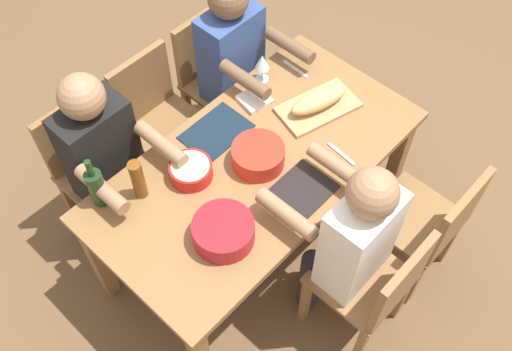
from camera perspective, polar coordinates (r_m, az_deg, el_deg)
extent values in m
plane|color=brown|center=(3.36, 0.00, -6.20)|extent=(8.00, 8.00, 0.00)
cube|color=olive|center=(2.76, 0.00, 1.09)|extent=(1.63, 0.85, 0.04)
cube|color=olive|center=(3.33, 13.57, 1.49)|extent=(0.07, 0.07, 0.70)
cube|color=olive|center=(3.02, -15.15, -7.80)|extent=(0.07, 0.07, 0.70)
cube|color=olive|center=(3.56, 4.02, 7.93)|extent=(0.07, 0.07, 0.70)
cube|color=olive|center=(3.16, -14.50, -0.16)|extent=(0.40, 0.40, 0.03)
cube|color=olive|center=(3.11, -17.35, 3.97)|extent=(0.38, 0.04, 0.40)
cube|color=olive|center=(3.30, -9.63, -2.29)|extent=(0.04, 0.04, 0.42)
cube|color=olive|center=(3.22, -14.15, -5.97)|extent=(0.04, 0.04, 0.42)
cube|color=olive|center=(3.48, -13.30, 0.94)|extent=(0.04, 0.04, 0.42)
cube|color=olive|center=(3.40, -17.67, -2.46)|extent=(0.04, 0.04, 0.42)
cylinder|color=#2D2D38|center=(3.24, -10.26, -3.65)|extent=(0.11, 0.11, 0.45)
cylinder|color=#2D2D38|center=(3.20, -12.41, -5.41)|extent=(0.11, 0.11, 0.45)
cube|color=black|center=(2.90, -14.94, 2.45)|extent=(0.34, 0.20, 0.55)
cylinder|color=#9E7251|center=(2.71, -9.24, 3.08)|extent=(0.07, 0.30, 0.07)
cylinder|color=#9E7251|center=(2.61, -14.77, -1.26)|extent=(0.07, 0.30, 0.07)
sphere|color=#9E7251|center=(2.63, -16.64, 7.37)|extent=(0.21, 0.21, 0.21)
cube|color=olive|center=(3.48, -3.01, 8.69)|extent=(0.40, 0.40, 0.03)
cube|color=olive|center=(3.44, -5.37, 12.61)|extent=(0.38, 0.04, 0.40)
cube|color=olive|center=(3.65, 0.94, 6.34)|extent=(0.04, 0.04, 0.42)
cube|color=olive|center=(3.49, -2.83, 3.28)|extent=(0.04, 0.04, 0.42)
cube|color=olive|center=(3.81, -2.88, 8.93)|extent=(0.04, 0.04, 0.42)
cube|color=olive|center=(3.66, -6.64, 6.10)|extent=(0.04, 0.04, 0.42)
cylinder|color=#2D2D38|center=(3.58, 0.56, 5.28)|extent=(0.11, 0.11, 0.45)
cylinder|color=#2D2D38|center=(3.50, -1.22, 3.82)|extent=(0.11, 0.11, 0.45)
cube|color=#334C8C|center=(3.25, -2.46, 11.69)|extent=(0.34, 0.20, 0.55)
cylinder|color=brown|center=(3.13, 3.32, 12.56)|extent=(0.07, 0.30, 0.07)
cylinder|color=brown|center=(2.94, -1.09, 9.33)|extent=(0.07, 0.30, 0.07)
cube|color=olive|center=(2.81, 10.11, -9.84)|extent=(0.40, 0.40, 0.03)
cube|color=olive|center=(2.60, 14.01, -10.16)|extent=(0.38, 0.04, 0.40)
cube|color=olive|center=(2.98, 4.84, -11.95)|extent=(0.04, 0.04, 0.42)
cube|color=olive|center=(3.11, 8.90, -7.64)|extent=(0.04, 0.04, 0.42)
cube|color=olive|center=(2.93, 10.12, -15.98)|extent=(0.04, 0.04, 0.42)
cube|color=olive|center=(3.06, 13.99, -11.35)|extent=(0.04, 0.04, 0.42)
cylinder|color=#2D2D38|center=(3.01, 5.24, -10.10)|extent=(0.11, 0.11, 0.45)
cylinder|color=#2D2D38|center=(3.07, 7.16, -8.09)|extent=(0.11, 0.11, 0.45)
cube|color=white|center=(2.57, 9.97, -6.27)|extent=(0.34, 0.20, 0.55)
cylinder|color=#9E7251|center=(2.46, 3.01, -3.77)|extent=(0.07, 0.30, 0.07)
cylinder|color=#9E7251|center=(2.62, 7.91, 0.90)|extent=(0.07, 0.30, 0.07)
sphere|color=#9E7251|center=(2.26, 11.30, -1.70)|extent=(0.21, 0.21, 0.21)
cube|color=olive|center=(3.03, 15.18, -4.03)|extent=(0.40, 0.40, 0.03)
cube|color=olive|center=(2.83, 19.09, -3.87)|extent=(0.38, 0.04, 0.40)
cube|color=olive|center=(3.16, 10.10, -6.35)|extent=(0.04, 0.04, 0.42)
cube|color=olive|center=(3.33, 13.59, -2.52)|extent=(0.04, 0.04, 0.42)
cube|color=olive|center=(3.11, 15.12, -9.96)|extent=(0.04, 0.04, 0.42)
cube|color=olive|center=(3.29, 18.38, -5.86)|extent=(0.04, 0.04, 0.42)
cube|color=olive|center=(3.30, -8.51, 4.50)|extent=(0.40, 0.40, 0.03)
cube|color=olive|center=(3.24, -11.13, 8.56)|extent=(0.38, 0.04, 0.40)
cube|color=olive|center=(3.45, -4.09, 2.25)|extent=(0.04, 0.04, 0.42)
cube|color=olive|center=(3.33, -8.25, -1.16)|extent=(0.04, 0.04, 0.42)
cube|color=olive|center=(3.62, -7.88, 5.14)|extent=(0.04, 0.04, 0.42)
cube|color=olive|center=(3.51, -11.96, 1.99)|extent=(0.04, 0.04, 0.42)
cylinder|color=#B21923|center=(2.48, -3.19, -5.46)|extent=(0.27, 0.27, 0.11)
cylinder|color=orange|center=(2.45, -3.23, -5.05)|extent=(0.23, 0.23, 0.04)
cylinder|color=red|center=(2.68, -6.36, 0.47)|extent=(0.20, 0.20, 0.08)
cylinder|color=beige|center=(2.66, -6.41, 0.79)|extent=(0.18, 0.18, 0.03)
cylinder|color=red|center=(2.70, 0.21, 1.94)|extent=(0.25, 0.25, 0.10)
cylinder|color=#669E33|center=(2.67, 0.21, 2.37)|extent=(0.22, 0.22, 0.04)
cube|color=tan|center=(2.96, 6.13, 6.59)|extent=(0.44, 0.32, 0.02)
ellipsoid|color=tan|center=(2.92, 6.23, 7.31)|extent=(0.34, 0.19, 0.09)
cylinder|color=#193819|center=(2.63, -15.21, -1.17)|extent=(0.08, 0.08, 0.20)
cylinder|color=#193819|center=(2.51, -15.92, 0.69)|extent=(0.03, 0.03, 0.09)
cylinder|color=brown|center=(2.60, -11.42, -0.39)|extent=(0.06, 0.06, 0.22)
cylinder|color=silver|center=(3.09, 0.58, 9.39)|extent=(0.07, 0.07, 0.01)
cylinder|color=silver|center=(3.06, 0.59, 9.93)|extent=(0.01, 0.01, 0.07)
cone|color=silver|center=(3.01, 0.60, 11.01)|extent=(0.08, 0.08, 0.08)
cube|color=silver|center=(3.15, 3.84, 10.33)|extent=(0.03, 0.17, 0.01)
cube|color=black|center=(2.64, 4.20, -1.76)|extent=(0.32, 0.23, 0.01)
cube|color=silver|center=(2.80, 8.30, 2.12)|extent=(0.03, 0.17, 0.01)
cube|color=#142333|center=(2.86, -3.89, 4.27)|extent=(0.32, 0.23, 0.01)
cube|color=white|center=(2.98, -0.15, 7.41)|extent=(0.16, 0.16, 0.02)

